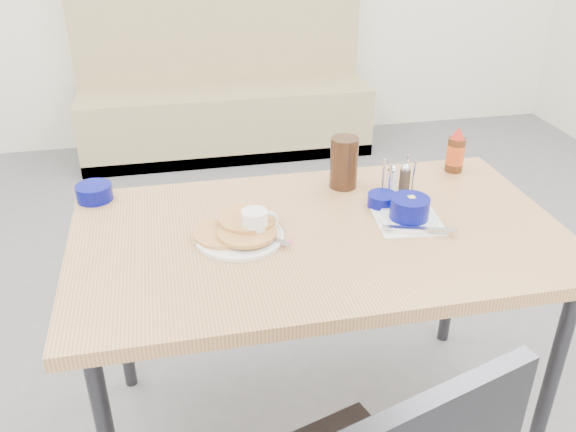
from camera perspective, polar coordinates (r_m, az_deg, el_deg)
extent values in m
cube|color=tan|center=(4.19, -5.78, 8.91)|extent=(1.90, 0.55, 0.45)
cube|color=tan|center=(4.26, -6.48, 16.16)|extent=(1.90, 0.12, 1.00)
cube|color=#2D2D33|center=(4.25, -5.66, 6.57)|extent=(1.90, 0.55, 0.08)
cube|color=tan|center=(1.75, 2.97, -1.97)|extent=(1.40, 0.80, 0.04)
cylinder|color=#2D2D33|center=(1.98, 23.37, -14.08)|extent=(0.04, 0.04, 0.72)
cylinder|color=#2D2D33|center=(2.19, -15.54, -7.97)|extent=(0.04, 0.04, 0.72)
cylinder|color=#2D2D33|center=(2.41, 15.26, -4.34)|extent=(0.04, 0.04, 0.72)
cylinder|color=white|center=(1.70, -4.56, -1.96)|extent=(0.25, 0.25, 0.01)
cylinder|color=#DFA454|center=(1.70, -6.10, -1.61)|extent=(0.16, 0.16, 0.01)
cylinder|color=#DFA454|center=(1.68, -3.87, -1.54)|extent=(0.16, 0.16, 0.01)
cylinder|color=#DFA454|center=(1.72, -3.83, -0.24)|extent=(0.16, 0.16, 0.01)
cube|color=silver|center=(1.67, -1.29, -2.09)|extent=(0.08, 0.10, 0.00)
cylinder|color=white|center=(1.69, -3.12, -0.81)|extent=(0.07, 0.07, 0.08)
cylinder|color=black|center=(1.67, -3.15, 0.32)|extent=(0.06, 0.06, 0.00)
torus|color=white|center=(1.70, -1.85, -0.51)|extent=(0.06, 0.03, 0.06)
cube|color=white|center=(1.82, 11.18, -0.46)|extent=(0.20, 0.20, 0.00)
cylinder|color=white|center=(1.81, 11.20, -0.26)|extent=(0.18, 0.18, 0.01)
cylinder|color=#04096F|center=(1.80, 11.31, 0.76)|extent=(0.11, 0.11, 0.06)
cylinder|color=white|center=(1.79, 11.39, 1.46)|extent=(0.10, 0.10, 0.01)
cube|color=#F4DB60|center=(1.79, 11.49, 1.67)|extent=(0.02, 0.02, 0.01)
cube|color=silver|center=(1.75, 12.20, -1.17)|extent=(0.20, 0.08, 0.01)
cylinder|color=#04096F|center=(1.99, -17.67, 2.12)|extent=(0.11, 0.11, 0.05)
cylinder|color=#04096F|center=(1.89, 8.80, 1.49)|extent=(0.09, 0.09, 0.04)
cylinder|color=#321C0F|center=(1.97, 5.25, 5.00)|extent=(0.10, 0.10, 0.17)
cube|color=silver|center=(1.97, 10.15, 2.05)|extent=(0.11, 0.07, 0.00)
cylinder|color=silver|center=(1.91, 9.51, 3.21)|extent=(0.01, 0.01, 0.12)
cylinder|color=silver|center=(1.95, 11.70, 3.57)|extent=(0.01, 0.01, 0.12)
cylinder|color=silver|center=(1.94, 8.90, 3.72)|extent=(0.01, 0.01, 0.12)
cylinder|color=silver|center=(1.98, 11.06, 4.07)|extent=(0.01, 0.01, 0.12)
cylinder|color=silver|center=(1.94, 9.66, 3.05)|extent=(0.03, 0.03, 0.08)
cylinder|color=#3F3326|center=(1.96, 10.85, 3.25)|extent=(0.03, 0.03, 0.08)
cylinder|color=#47230F|center=(2.16, 15.38, 5.55)|extent=(0.06, 0.06, 0.12)
cylinder|color=#DC5919|center=(2.16, 15.39, 5.61)|extent=(0.06, 0.06, 0.07)
cone|color=red|center=(2.13, 15.66, 7.52)|extent=(0.05, 0.05, 0.04)
cube|color=#DF4A68|center=(1.68, -0.08, -2.55)|extent=(0.04, 0.04, 0.00)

